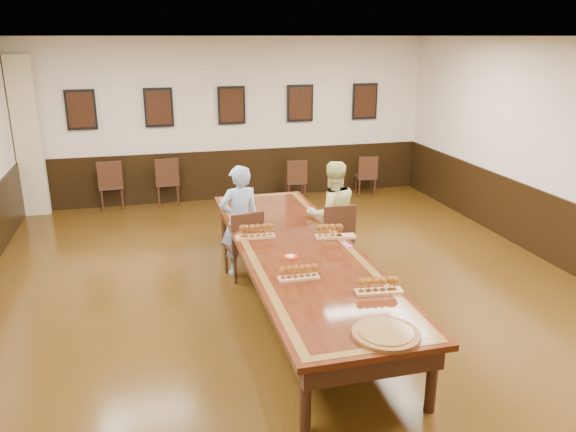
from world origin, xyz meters
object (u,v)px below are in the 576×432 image
object	(u,v)px
chair_woman	(334,235)
person_woman	(332,214)
spare_chair_d	(366,175)
conference_table	(298,258)
carved_platter	(386,334)
spare_chair_b	(166,181)
spare_chair_c	(296,180)
person_man	(240,221)
spare_chair_a	(110,184)
chair_man	(243,243)

from	to	relation	value
chair_woman	person_woman	xyz separation A→B (m)	(-0.00, 0.11, 0.28)
chair_woman	spare_chair_d	xyz separation A→B (m)	(1.90, 3.51, -0.07)
conference_table	carved_platter	distance (m)	2.23
spare_chair_b	spare_chair_c	xyz separation A→B (m)	(2.55, -0.32, -0.06)
person_man	person_woman	bearing A→B (deg)	169.25
person_woman	carved_platter	distance (m)	3.38
spare_chair_a	spare_chair_c	bearing A→B (deg)	168.60
carved_platter	spare_chair_a	bearing A→B (deg)	110.06
spare_chair_a	conference_table	distance (m)	5.41
chair_woman	spare_chair_d	distance (m)	3.99
spare_chair_a	conference_table	xyz separation A→B (m)	(2.41, -4.84, 0.13)
person_woman	carved_platter	xyz separation A→B (m)	(-0.64, -3.32, 0.00)
spare_chair_c	spare_chair_d	bearing A→B (deg)	-174.73
conference_table	chair_man	bearing A→B (deg)	116.59
spare_chair_b	person_woman	size ratio (longest dim) A/B	0.62
conference_table	carved_platter	world-z (taller)	carved_platter
spare_chair_b	chair_woman	bearing A→B (deg)	113.25
spare_chair_b	conference_table	distance (m)	5.03
chair_woman	person_woman	distance (m)	0.30
chair_woman	spare_chair_a	xyz separation A→B (m)	(-3.22, 3.84, -0.01)
chair_man	spare_chair_c	distance (m)	3.89
conference_table	spare_chair_c	bearing A→B (deg)	75.18
spare_chair_a	spare_chair_b	xyz separation A→B (m)	(1.05, -0.01, -0.00)
chair_man	spare_chair_a	distance (m)	4.28
spare_chair_d	carved_platter	bearing A→B (deg)	78.44
spare_chair_d	spare_chair_b	bearing A→B (deg)	4.59
chair_woman	person_man	xyz separation A→B (m)	(-1.34, 0.12, 0.29)
person_woman	spare_chair_d	bearing A→B (deg)	-119.81
person_woman	carved_platter	bearing A→B (deg)	78.48
chair_woman	person_man	distance (m)	1.37
person_man	person_woman	xyz separation A→B (m)	(1.34, -0.01, -0.01)
chair_woman	carved_platter	distance (m)	3.29
spare_chair_d	carved_platter	xyz separation A→B (m)	(-2.55, -6.73, 0.35)
chair_man	spare_chair_d	size ratio (longest dim) A/B	1.15
spare_chair_c	person_man	size ratio (longest dim) A/B	0.55
person_woman	spare_chair_c	bearing A→B (deg)	-97.03
spare_chair_d	person_woman	distance (m)	3.92
spare_chair_a	chair_man	bearing A→B (deg)	110.23
chair_man	spare_chair_d	world-z (taller)	chair_man
chair_man	carved_platter	xyz separation A→B (m)	(0.68, -3.23, 0.28)
spare_chair_a	spare_chair_c	distance (m)	3.62
spare_chair_d	chair_man	bearing A→B (deg)	56.52
spare_chair_b	chair_man	bearing A→B (deg)	96.31
spare_chair_b	carved_platter	xyz separation A→B (m)	(1.53, -7.05, 0.29)
person_man	carved_platter	world-z (taller)	person_man
chair_woman	carved_platter	bearing A→B (deg)	78.11
conference_table	spare_chair_a	bearing A→B (deg)	116.46
spare_chair_c	spare_chair_a	bearing A→B (deg)	0.19
spare_chair_a	spare_chair_c	world-z (taller)	spare_chair_a
spare_chair_c	person_man	xyz separation A→B (m)	(-1.72, -3.40, 0.35)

